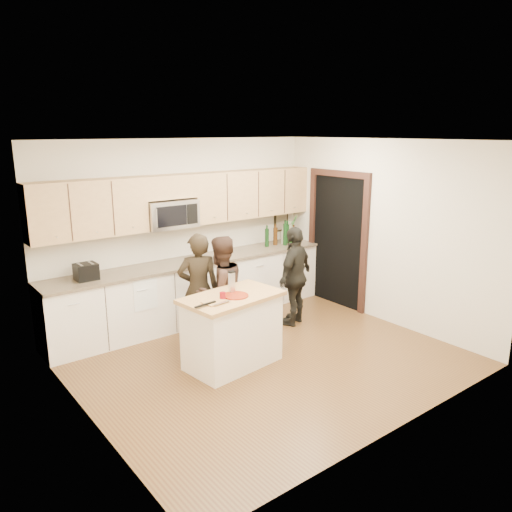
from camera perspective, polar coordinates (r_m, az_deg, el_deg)
floor at (r=6.49m, az=1.01°, el=-11.53°), size 4.50×4.50×0.00m
room_shell at (r=5.94m, az=1.08°, el=3.68°), size 4.52×4.02×2.71m
back_cabinetry at (r=7.61m, az=-6.98°, el=-3.85°), size 4.50×0.66×0.94m
upper_cabinetry at (r=7.44m, az=-7.66°, el=6.57°), size 4.50×0.33×0.75m
microwave at (r=7.27m, az=-9.80°, el=4.78°), size 0.76×0.41×0.40m
doorway at (r=8.20m, az=9.30°, el=2.35°), size 0.06×1.25×2.20m
framed_picture at (r=8.75m, az=2.88°, el=4.09°), size 0.30×0.03×0.38m
dish_towel at (r=6.93m, az=-13.01°, el=-3.07°), size 0.34×0.60×0.48m
island at (r=6.14m, az=-2.73°, el=-8.44°), size 1.27×0.83×0.90m
red_plate at (r=5.94m, az=-2.35°, el=-4.53°), size 0.31×0.31×0.02m
box_grater at (r=6.01m, az=-2.80°, el=-2.92°), size 0.08×0.05×0.26m
drink_glass at (r=5.82m, az=-3.84°, el=-4.58°), size 0.07×0.07×0.09m
cutting_board at (r=5.74m, az=-4.74°, el=-5.26°), size 0.28×0.22×0.02m
tongs at (r=5.62m, az=-5.82°, el=-5.53°), size 0.29×0.06×0.02m
knife at (r=5.67m, az=-3.91°, el=-5.36°), size 0.23×0.05×0.01m
toaster at (r=6.78m, az=-18.85°, el=-1.70°), size 0.27×0.24×0.21m
bottle_cluster at (r=8.44m, az=3.13°, el=2.60°), size 0.61×0.22×0.42m
orchid at (r=8.58m, az=4.08°, el=3.15°), size 0.30×0.26×0.47m
woman_left at (r=6.68m, az=-6.59°, el=-3.80°), size 0.66×0.56×1.52m
woman_center at (r=6.62m, az=-4.08°, el=-4.07°), size 0.76×0.61×1.49m
woman_right at (r=7.35m, az=4.48°, el=-2.28°), size 0.93×0.65×1.47m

